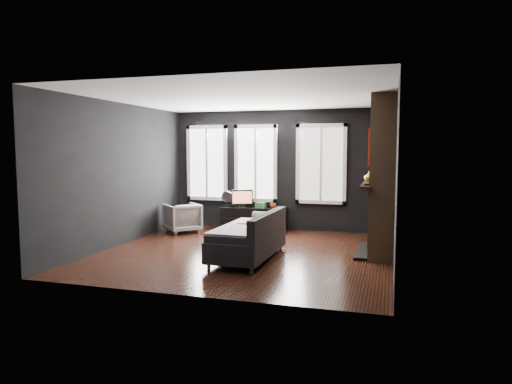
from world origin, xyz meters
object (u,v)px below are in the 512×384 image
(book, at_px, (278,203))
(mantel_vase, at_px, (369,176))
(sofa, at_px, (248,235))
(armchair, at_px, (182,216))
(mug, at_px, (273,205))
(monitor, at_px, (242,197))
(media_console, at_px, (254,219))

(book, relative_size, mantel_vase, 1.08)
(sofa, xyz_separation_m, armchair, (-2.13, 1.95, -0.05))
(mug, distance_m, mantel_vase, 2.55)
(monitor, bearing_deg, book, -14.14)
(sofa, xyz_separation_m, monitor, (-0.97, 2.63, 0.34))
(armchair, height_order, monitor, monitor)
(book, xyz_separation_m, mantel_vase, (2.05, -1.27, 0.70))
(monitor, distance_m, mantel_vase, 3.11)
(armchair, relative_size, mug, 5.12)
(armchair, height_order, media_console, armchair)
(monitor, bearing_deg, sofa, -93.86)
(armchair, xyz_separation_m, media_console, (1.44, 0.74, -0.09))
(armchair, relative_size, mantel_vase, 3.60)
(armchair, bearing_deg, monitor, 163.81)
(armchair, distance_m, monitor, 1.40)
(sofa, xyz_separation_m, book, (-0.17, 2.77, 0.22))
(armchair, bearing_deg, mug, 155.01)
(sofa, relative_size, mug, 13.49)
(armchair, bearing_deg, book, 156.15)
(armchair, xyz_separation_m, mantel_vase, (4.00, -0.45, 0.97))
(armchair, distance_m, media_console, 1.62)
(sofa, distance_m, book, 2.78)
(mantel_vase, bearing_deg, book, 148.06)
(armchair, relative_size, media_console, 0.47)
(monitor, bearing_deg, media_console, -13.04)
(monitor, xyz_separation_m, mug, (0.71, 0.06, -0.16))
(monitor, height_order, mantel_vase, mantel_vase)
(mug, bearing_deg, armchair, -158.36)
(armchair, distance_m, mantel_vase, 4.14)
(media_console, relative_size, mantel_vase, 7.68)
(media_console, relative_size, monitor, 2.98)
(mug, bearing_deg, sofa, -84.45)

